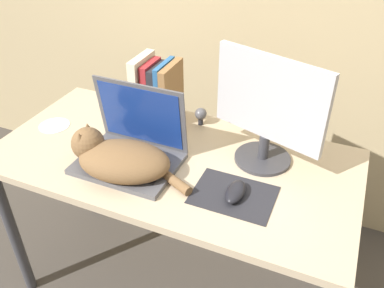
{
  "coord_description": "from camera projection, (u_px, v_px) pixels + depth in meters",
  "views": [
    {
      "loc": [
        0.52,
        -0.72,
        1.56
      ],
      "look_at": [
        0.09,
        0.29,
        0.81
      ],
      "focal_mm": 38.0,
      "sensor_mm": 36.0,
      "label": 1
    }
  ],
  "objects": [
    {
      "name": "desk",
      "position": [
        173.0,
        175.0,
        1.48
      ],
      "size": [
        1.29,
        0.64,
        0.71
      ],
      "color": "tan",
      "rests_on": "ground_plane"
    },
    {
      "name": "laptop",
      "position": [
        132.0,
        148.0,
        1.39
      ],
      "size": [
        0.34,
        0.25,
        0.27
      ],
      "color": "#4C4C51",
      "rests_on": "desk"
    },
    {
      "name": "cat",
      "position": [
        118.0,
        158.0,
        1.33
      ],
      "size": [
        0.44,
        0.25,
        0.14
      ],
      "color": "brown",
      "rests_on": "desk"
    },
    {
      "name": "external_monitor",
      "position": [
        268.0,
        110.0,
        1.31
      ],
      "size": [
        0.39,
        0.2,
        0.38
      ],
      "color": "#333338",
      "rests_on": "desk"
    },
    {
      "name": "mousepad",
      "position": [
        234.0,
        195.0,
        1.27
      ],
      "size": [
        0.25,
        0.19,
        0.0
      ],
      "color": "#232328",
      "rests_on": "desk"
    },
    {
      "name": "computer_mouse",
      "position": [
        235.0,
        192.0,
        1.25
      ],
      "size": [
        0.06,
        0.11,
        0.03
      ],
      "color": "black",
      "rests_on": "mousepad"
    },
    {
      "name": "book_row",
      "position": [
        156.0,
        91.0,
        1.6
      ],
      "size": [
        0.16,
        0.17,
        0.25
      ],
      "color": "beige",
      "rests_on": "desk"
    },
    {
      "name": "webcam",
      "position": [
        201.0,
        114.0,
        1.59
      ],
      "size": [
        0.05,
        0.05,
        0.07
      ],
      "color": "#232328",
      "rests_on": "desk"
    },
    {
      "name": "cd_disc",
      "position": [
        54.0,
        125.0,
        1.61
      ],
      "size": [
        0.12,
        0.12,
        0.0
      ],
      "color": "silver",
      "rests_on": "desk"
    }
  ]
}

